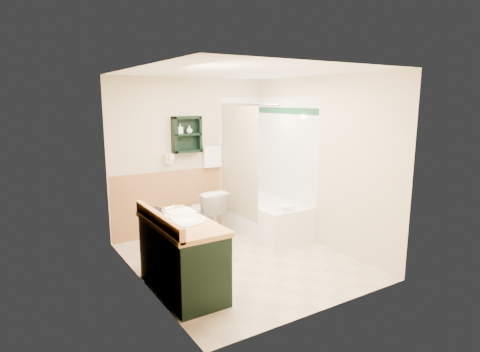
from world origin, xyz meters
name	(u,v)px	position (x,y,z in m)	size (l,w,h in m)	color
floor	(242,260)	(0.00, 0.00, 0.00)	(3.00, 3.00, 0.00)	#CAB793
back_wall	(190,156)	(0.00, 1.52, 1.20)	(2.60, 0.04, 2.40)	beige
left_wall	(139,181)	(-1.32, 0.00, 1.20)	(0.04, 3.00, 2.40)	beige
right_wall	(320,162)	(1.32, 0.00, 1.20)	(0.04, 3.00, 2.40)	beige
ceiling	(242,70)	(0.00, 0.00, 2.42)	(2.60, 3.00, 0.04)	white
wainscot_left	(145,242)	(-1.29, 0.00, 0.50)	(2.98, 2.98, 1.00)	tan
wainscot_back	(192,200)	(0.00, 1.49, 0.50)	(2.58, 2.58, 1.00)	tan
mirror_frame	(160,160)	(-1.27, -0.55, 1.50)	(1.30, 1.30, 1.00)	olive
mirror_glass	(161,160)	(-1.27, -0.55, 1.50)	(1.20, 1.20, 0.90)	white
tile_right	(285,165)	(1.28, 0.75, 1.05)	(1.50, 1.50, 2.10)	white
tile_back	(246,161)	(1.03, 1.48, 1.05)	(0.95, 0.95, 2.10)	white
tile_accent	(285,111)	(1.27, 0.75, 1.90)	(1.50, 1.50, 0.10)	#124027
wall_shelf	(187,134)	(-0.10, 1.41, 1.55)	(0.45, 0.15, 0.55)	black
hair_dryer	(168,159)	(-0.40, 1.43, 1.20)	(0.10, 0.24, 0.18)	white
towel_bar	(212,145)	(0.35, 1.45, 1.35)	(0.40, 0.06, 0.40)	white
curtain_rod	(245,104)	(0.53, 0.75, 2.00)	(0.03, 0.03, 1.60)	silver
shower_curtain	(239,161)	(0.53, 0.92, 1.15)	(1.05, 1.05, 1.70)	#C3B693
vanity	(182,256)	(-0.99, -0.36, 0.40)	(0.59, 1.25, 0.80)	black
bathtub	(266,216)	(0.93, 0.76, 0.26)	(0.78, 1.50, 0.52)	white
toilet	(205,213)	(0.05, 1.12, 0.36)	(0.42, 0.74, 0.73)	white
counter_towel	(181,213)	(-0.89, -0.13, 0.82)	(0.30, 0.23, 0.04)	white
vanity_book	(151,203)	(-1.16, 0.11, 0.91)	(0.16, 0.02, 0.22)	black
tub_towel	(285,208)	(0.82, 0.15, 0.56)	(0.23, 0.19, 0.07)	white
soap_bottle_a	(180,131)	(-0.21, 1.40, 1.60)	(0.07, 0.15, 0.07)	white
soap_bottle_b	(189,130)	(-0.06, 1.40, 1.61)	(0.09, 0.11, 0.09)	white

